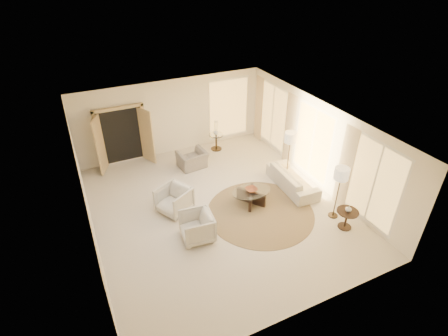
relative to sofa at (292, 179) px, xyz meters
name	(u,v)px	position (x,y,z in m)	size (l,w,h in m)	color
room	(217,169)	(-2.66, 0.03, 1.09)	(7.04, 8.04, 2.83)	beige
windows_right	(314,144)	(0.79, 0.13, 1.05)	(0.10, 6.40, 2.40)	#FFC866
window_back_corner	(229,108)	(-0.36, 3.98, 1.05)	(1.70, 0.10, 2.40)	#FFC866
curtains_right	(296,135)	(0.74, 1.03, 1.00)	(0.06, 5.20, 2.60)	beige
french_doors	(123,137)	(-4.56, 3.85, 0.76)	(1.95, 0.66, 2.16)	tan
area_rug	(260,212)	(-1.59, -0.69, -0.30)	(3.17, 3.17, 0.01)	#45331F
sofa	(292,179)	(0.00, 0.00, 0.00)	(2.08, 0.81, 0.61)	beige
armchair_left	(174,199)	(-3.86, 0.47, 0.14)	(0.86, 0.80, 0.88)	beige
armchair_right	(197,225)	(-3.68, -0.88, 0.12)	(0.83, 0.78, 0.85)	beige
accent_chair	(192,157)	(-2.48, 2.57, 0.11)	(0.95, 0.62, 0.83)	gray
coffee_table	(251,195)	(-1.63, -0.17, -0.02)	(1.29, 1.29, 0.46)	black
end_table	(347,216)	(0.21, -2.27, 0.08)	(0.60, 0.60, 0.57)	black
side_table	(216,140)	(-1.16, 3.43, 0.08)	(0.55, 0.55, 0.64)	#2F2419
floor_lamp_near	(290,139)	(0.24, 0.66, 1.09)	(0.40, 0.40, 1.64)	#2F2419
floor_lamp_far	(341,176)	(0.24, -1.74, 1.09)	(0.40, 0.40, 1.64)	#2F2419
bowl	(251,190)	(-1.63, -0.17, 0.20)	(0.35, 0.35, 0.09)	brown
end_vase	(349,209)	(0.21, -2.27, 0.35)	(0.17, 0.17, 0.18)	silver
side_vase	(216,132)	(-1.16, 3.43, 0.44)	(0.22, 0.22, 0.23)	silver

